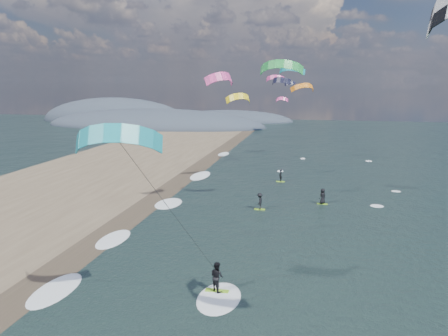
# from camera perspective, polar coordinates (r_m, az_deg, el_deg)

# --- Properties ---
(wet_sand_strip) EXTENTS (3.00, 240.00, 0.00)m
(wet_sand_strip) POSITION_cam_1_polar(r_m,az_deg,el_deg) (33.97, -19.62, -11.53)
(wet_sand_strip) COLOR #382D23
(wet_sand_strip) RESTS_ON ground
(coastal_hills) EXTENTS (80.00, 41.00, 15.00)m
(coastal_hills) POSITION_cam_1_polar(r_m,az_deg,el_deg) (134.54, -9.88, 5.77)
(coastal_hills) COLOR #3D4756
(coastal_hills) RESTS_ON ground
(kitesurfer_near_b) EXTENTS (7.30, 8.67, 11.72)m
(kitesurfer_near_b) POSITION_cam_1_polar(r_m,az_deg,el_deg) (22.22, -9.60, -2.66)
(kitesurfer_near_b) COLOR #85C823
(kitesurfer_near_b) RESTS_ON ground
(far_kitesurfers) EXTENTS (7.34, 13.76, 1.72)m
(far_kitesurfers) POSITION_cam_1_polar(r_m,az_deg,el_deg) (47.06, 7.80, -3.48)
(far_kitesurfers) COLOR #85C823
(far_kitesurfers) RESTS_ON ground
(bg_kite_field) EXTENTS (10.93, 68.99, 7.08)m
(bg_kite_field) POSITION_cam_1_polar(r_m,az_deg,el_deg) (67.18, 7.49, 11.23)
(bg_kite_field) COLOR yellow
(bg_kite_field) RESTS_ON ground
(shoreline_surf) EXTENTS (2.40, 79.40, 0.11)m
(shoreline_surf) POSITION_cam_1_polar(r_m,az_deg,el_deg) (37.26, -14.19, -9.15)
(shoreline_surf) COLOR white
(shoreline_surf) RESTS_ON ground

